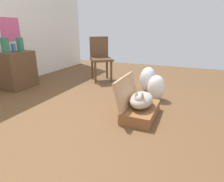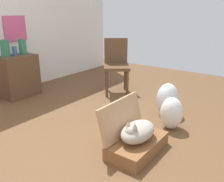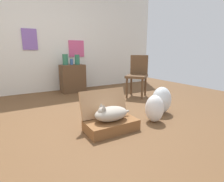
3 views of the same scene
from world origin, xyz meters
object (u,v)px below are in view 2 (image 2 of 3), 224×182
chair (116,64)px  cat (137,131)px  plastic_bag_clear (167,99)px  vase_tall (5,48)px  plastic_bag_white (171,113)px  vase_short (23,47)px  suitcase_base (137,146)px  side_table (19,76)px  vase_round (15,51)px

chair → cat: bearing=-87.0°
plastic_bag_clear → vase_tall: (-0.86, 2.30, 0.58)m
plastic_bag_white → vase_short: (-0.23, 2.48, 0.59)m
suitcase_base → plastic_bag_white: bearing=-4.9°
side_table → vase_round: (0.00, 0.03, 0.40)m
suitcase_base → plastic_bag_white: 0.69m
plastic_bag_clear → chair: bearing=71.0°
suitcase_base → plastic_bag_clear: (1.03, 0.15, 0.15)m
cat → vase_round: bearing=82.6°
side_table → cat: bearing=-97.5°
side_table → vase_short: vase_short is taller
plastic_bag_white → vase_round: size_ratio=2.76×
vase_tall → vase_round: size_ratio=1.80×
plastic_bag_white → vase_short: size_ratio=1.62×
plastic_bag_white → side_table: size_ratio=0.58×
suitcase_base → plastic_bag_white: plastic_bag_white is taller
vase_short → chair: (0.96, -1.16, -0.29)m
vase_short → plastic_bag_white: bearing=-84.8°
suitcase_base → cat: 0.16m
side_table → plastic_bag_clear: bearing=-72.2°
cat → chair: chair is taller
plastic_bag_white → side_table: bearing=98.5°
plastic_bag_clear → vase_round: vase_round is taller
suitcase_base → vase_round: (0.31, 2.43, 0.67)m
suitcase_base → plastic_bag_clear: 1.05m
cat → vase_short: bearing=79.2°
suitcase_base → chair: size_ratio=0.72×
plastic_bag_white → vase_short: vase_short is taller
cat → chair: bearing=41.6°
vase_short → vase_round: size_ratio=1.70×
vase_tall → chair: bearing=-43.7°
suitcase_base → vase_round: bearing=82.8°
plastic_bag_white → vase_tall: size_ratio=1.53×
vase_round → chair: 1.63m
vase_round → chair: bearing=-46.7°
cat → side_table: 2.43m
plastic_bag_clear → side_table: size_ratio=0.65×
vase_tall → suitcase_base: bearing=-93.9°
suitcase_base → vase_tall: bearing=86.1°
suitcase_base → cat: cat is taller
vase_tall → vase_round: (0.14, -0.02, -0.06)m
plastic_bag_clear → vase_round: size_ratio=3.08×
vase_round → vase_short: bearing=-3.5°
vase_short → chair: 1.54m
vase_tall → vase_short: 0.29m
vase_tall → vase_short: size_ratio=1.06×
vase_short → plastic_bag_clear: bearing=-75.7°
plastic_bag_white → plastic_bag_clear: plastic_bag_clear is taller
side_table → vase_round: bearing=90.0°
suitcase_base → plastic_bag_clear: bearing=8.5°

